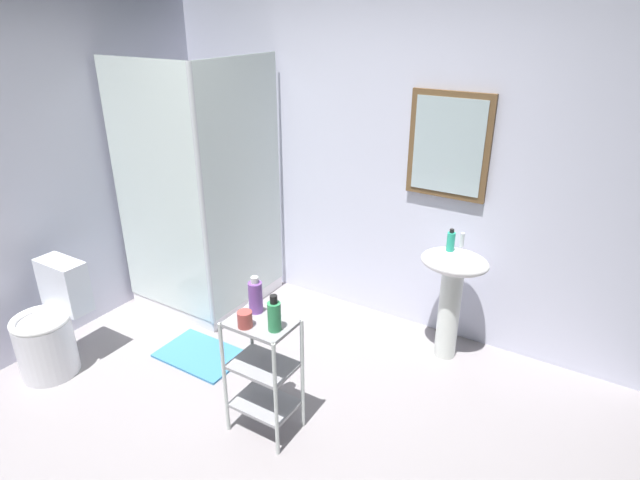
# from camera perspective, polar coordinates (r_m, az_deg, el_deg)

# --- Properties ---
(ground_plane) EXTENTS (4.20, 4.20, 0.02)m
(ground_plane) POSITION_cam_1_polar(r_m,az_deg,el_deg) (3.28, -10.16, -21.41)
(ground_plane) COLOR gray
(wall_back) EXTENTS (4.20, 0.14, 2.50)m
(wall_back) POSITION_cam_1_polar(r_m,az_deg,el_deg) (4.00, 6.34, 8.47)
(wall_back) COLOR silver
(wall_back) RESTS_ON ground_plane
(shower_stall) EXTENTS (0.92, 0.92, 2.00)m
(shower_stall) POSITION_cam_1_polar(r_m,az_deg,el_deg) (4.43, -12.14, -1.28)
(shower_stall) COLOR white
(shower_stall) RESTS_ON ground_plane
(pedestal_sink) EXTENTS (0.46, 0.37, 0.81)m
(pedestal_sink) POSITION_cam_1_polar(r_m,az_deg,el_deg) (3.72, 14.07, -4.58)
(pedestal_sink) COLOR white
(pedestal_sink) RESTS_ON ground_plane
(sink_faucet) EXTENTS (0.03, 0.03, 0.10)m
(sink_faucet) POSITION_cam_1_polar(r_m,az_deg,el_deg) (3.70, 15.09, 0.02)
(sink_faucet) COLOR silver
(sink_faucet) RESTS_ON pedestal_sink
(toilet) EXTENTS (0.37, 0.49, 0.76)m
(toilet) POSITION_cam_1_polar(r_m,az_deg,el_deg) (4.04, -27.09, -8.56)
(toilet) COLOR white
(toilet) RESTS_ON ground_plane
(storage_cart) EXTENTS (0.38, 0.28, 0.74)m
(storage_cart) POSITION_cam_1_polar(r_m,az_deg,el_deg) (3.09, -6.16, -13.52)
(storage_cart) COLOR silver
(storage_cart) RESTS_ON ground_plane
(hand_soap_bottle) EXTENTS (0.05, 0.05, 0.15)m
(hand_soap_bottle) POSITION_cam_1_polar(r_m,az_deg,el_deg) (3.61, 13.94, -0.11)
(hand_soap_bottle) COLOR #2DBC99
(hand_soap_bottle) RESTS_ON pedestal_sink
(conditioner_bottle_purple) EXTENTS (0.08, 0.08, 0.22)m
(conditioner_bottle_purple) POSITION_cam_1_polar(r_m,az_deg,el_deg) (2.96, -6.98, -6.06)
(conditioner_bottle_purple) COLOR #7B49A4
(conditioner_bottle_purple) RESTS_ON storage_cart
(body_wash_bottle_green) EXTENTS (0.07, 0.07, 0.21)m
(body_wash_bottle_green) POSITION_cam_1_polar(r_m,az_deg,el_deg) (2.79, -4.96, -8.10)
(body_wash_bottle_green) COLOR #339358
(body_wash_bottle_green) RESTS_ON storage_cart
(rinse_cup) EXTENTS (0.08, 0.08, 0.09)m
(rinse_cup) POSITION_cam_1_polar(r_m,az_deg,el_deg) (2.86, -8.11, -8.47)
(rinse_cup) COLOR #B24742
(rinse_cup) RESTS_ON storage_cart
(bath_mat) EXTENTS (0.60, 0.40, 0.02)m
(bath_mat) POSITION_cam_1_polar(r_m,az_deg,el_deg) (3.99, -12.72, -11.99)
(bath_mat) COLOR teal
(bath_mat) RESTS_ON ground_plane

